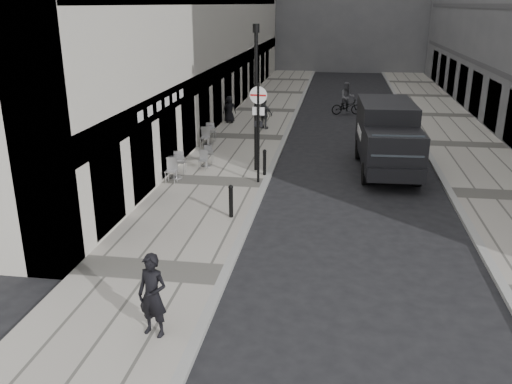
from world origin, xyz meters
TOP-DOWN VIEW (x-y plane):
  - ground at (0.00, 0.00)m, footprint 120.00×120.00m
  - sidewalk at (-2.00, 18.00)m, footprint 4.00×60.00m
  - far_sidewalk at (9.00, 18.00)m, footprint 4.00×60.00m
  - walking_man at (-0.90, -0.12)m, footprint 0.76×0.59m
  - sign_post at (-0.27, 10.45)m, footprint 0.66×0.12m
  - lamppost at (-0.60, 12.07)m, footprint 0.27×0.27m
  - bollard_near at (-0.15, 11.42)m, footprint 0.13×0.13m
  - bollard_far at (-0.60, 6.67)m, footprint 0.14×0.14m
  - panel_van at (4.79, 13.25)m, footprint 2.48×6.07m
  - cyclist at (3.21, 25.44)m, footprint 2.01×1.05m
  - pedestrian_a at (-1.34, 19.94)m, footprint 1.05×0.72m
  - pedestrian_b at (-1.55, 20.32)m, footprint 1.25×0.89m
  - pedestrian_c at (-3.60, 21.36)m, footprint 0.82×0.59m
  - cafe_table_near at (-2.80, 12.26)m, footprint 0.64×1.44m
  - cafe_table_mid at (-3.60, 10.46)m, footprint 0.76×1.71m
  - cafe_table_far at (-3.60, 15.98)m, footprint 0.78×1.75m

SIDE VIEW (x-z plane):
  - ground at x=0.00m, z-range 0.00..0.00m
  - sidewalk at x=-2.00m, z-range 0.00..0.12m
  - far_sidewalk at x=9.00m, z-range 0.00..0.12m
  - cafe_table_near at x=-2.80m, z-range 0.13..0.95m
  - cafe_table_mid at x=-3.60m, z-range 0.13..1.10m
  - bollard_near at x=-0.15m, z-range 0.12..1.12m
  - cafe_table_far at x=-3.60m, z-range 0.13..1.12m
  - bollard_far at x=-0.60m, z-range 0.12..1.15m
  - cyclist at x=3.21m, z-range -0.23..1.83m
  - pedestrian_c at x=-3.60m, z-range 0.12..1.67m
  - pedestrian_a at x=-1.34m, z-range 0.12..1.77m
  - pedestrian_b at x=-1.55m, z-range 0.12..1.87m
  - walking_man at x=-0.90m, z-range 0.12..1.96m
  - panel_van at x=4.79m, z-range 0.18..2.99m
  - sign_post at x=-0.27m, z-range 0.66..4.50m
  - lamppost at x=-0.60m, z-range 0.45..6.35m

